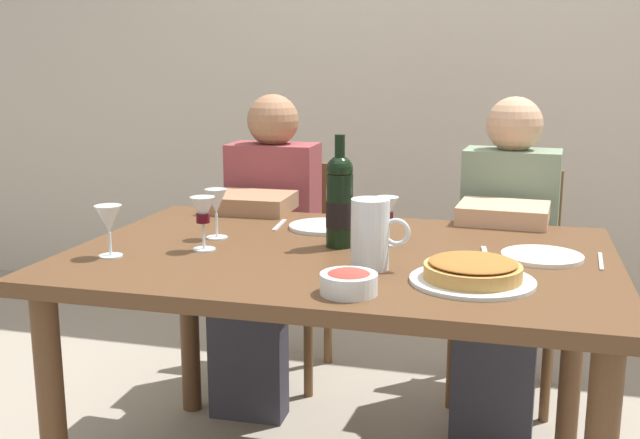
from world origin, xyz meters
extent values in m
cube|color=beige|center=(0.00, 1.92, 1.40)|extent=(8.00, 0.10, 2.80)
cube|color=brown|center=(0.00, 0.00, 0.74)|extent=(1.50, 1.00, 0.04)
cylinder|color=brown|center=(-0.67, -0.42, 0.36)|extent=(0.07, 0.07, 0.72)
cylinder|color=brown|center=(-0.67, 0.42, 0.36)|extent=(0.07, 0.07, 0.72)
cylinder|color=brown|center=(0.67, 0.42, 0.36)|extent=(0.07, 0.07, 0.72)
cylinder|color=black|center=(-0.02, 0.05, 0.87)|extent=(0.08, 0.08, 0.21)
sphere|color=black|center=(-0.02, 0.05, 0.98)|extent=(0.08, 0.08, 0.08)
cylinder|color=black|center=(-0.02, 0.05, 1.04)|extent=(0.03, 0.03, 0.09)
cylinder|color=black|center=(-0.02, 0.05, 0.85)|extent=(0.08, 0.08, 0.07)
cylinder|color=silver|center=(0.11, -0.15, 0.85)|extent=(0.10, 0.10, 0.18)
cylinder|color=silver|center=(0.11, -0.15, 0.82)|extent=(0.09, 0.09, 0.11)
torus|color=silver|center=(0.18, -0.15, 0.86)|extent=(0.07, 0.01, 0.07)
cylinder|color=silver|center=(0.38, -0.21, 0.77)|extent=(0.30, 0.30, 0.01)
cylinder|color=#C18E47|center=(0.38, -0.21, 0.79)|extent=(0.24, 0.24, 0.03)
ellipsoid|color=#9E6028|center=(0.38, -0.21, 0.81)|extent=(0.21, 0.21, 0.02)
cylinder|color=silver|center=(0.11, -0.37, 0.78)|extent=(0.13, 0.13, 0.05)
ellipsoid|color=#B2382D|center=(0.11, -0.37, 0.80)|extent=(0.11, 0.11, 0.03)
cylinder|color=silver|center=(-0.38, -0.08, 0.76)|extent=(0.06, 0.06, 0.00)
cylinder|color=silver|center=(-0.38, -0.08, 0.80)|extent=(0.01, 0.01, 0.07)
cone|color=silver|center=(-0.38, -0.08, 0.87)|extent=(0.07, 0.07, 0.08)
cylinder|color=#470A14|center=(-0.38, -0.08, 0.85)|extent=(0.04, 0.04, 0.03)
cylinder|color=silver|center=(-0.40, 0.06, 0.76)|extent=(0.06, 0.06, 0.00)
cylinder|color=silver|center=(-0.40, 0.06, 0.80)|extent=(0.01, 0.01, 0.07)
cone|color=silver|center=(-0.40, 0.06, 0.87)|extent=(0.07, 0.07, 0.07)
cylinder|color=silver|center=(0.11, 0.11, 0.76)|extent=(0.06, 0.06, 0.00)
cylinder|color=silver|center=(0.11, 0.11, 0.80)|extent=(0.01, 0.01, 0.06)
cone|color=silver|center=(0.11, 0.11, 0.86)|extent=(0.07, 0.07, 0.07)
cylinder|color=#470A14|center=(0.11, 0.11, 0.84)|extent=(0.04, 0.04, 0.03)
cylinder|color=silver|center=(-0.59, -0.22, 0.76)|extent=(0.06, 0.06, 0.00)
cylinder|color=silver|center=(-0.59, -0.22, 0.80)|extent=(0.01, 0.01, 0.06)
cone|color=silver|center=(-0.59, -0.22, 0.86)|extent=(0.07, 0.07, 0.07)
cylinder|color=silver|center=(-0.12, 0.27, 0.77)|extent=(0.22, 0.22, 0.01)
cylinder|color=white|center=(0.54, 0.07, 0.77)|extent=(0.22, 0.22, 0.01)
cube|color=silver|center=(-0.27, 0.27, 0.76)|extent=(0.03, 0.16, 0.00)
cube|color=silver|center=(0.03, 0.27, 0.76)|extent=(0.03, 0.18, 0.00)
cube|color=silver|center=(0.69, 0.07, 0.76)|extent=(0.02, 0.18, 0.00)
cube|color=silver|center=(0.39, 0.07, 0.76)|extent=(0.03, 0.16, 0.00)
cube|color=brown|center=(-0.45, 0.80, 0.46)|extent=(0.41, 0.41, 0.02)
cube|color=brown|center=(-0.45, 0.99, 0.67)|extent=(0.36, 0.04, 0.40)
cylinder|color=brown|center=(-0.62, 0.63, 0.23)|extent=(0.04, 0.04, 0.45)
cylinder|color=brown|center=(-0.28, 0.64, 0.23)|extent=(0.04, 0.04, 0.45)
cylinder|color=brown|center=(-0.62, 0.97, 0.23)|extent=(0.04, 0.04, 0.45)
cylinder|color=brown|center=(-0.28, 0.98, 0.23)|extent=(0.04, 0.04, 0.45)
cube|color=#8E3D42|center=(-0.45, 0.76, 0.72)|extent=(0.34, 0.21, 0.50)
sphere|color=#9E7051|center=(-0.45, 0.76, 1.06)|extent=(0.20, 0.20, 0.20)
cube|color=#33333D|center=(-0.45, 0.57, 0.47)|extent=(0.31, 0.39, 0.14)
cube|color=#33333D|center=(-0.44, 0.42, 0.20)|extent=(0.27, 0.13, 0.40)
cube|color=#9E7051|center=(-0.44, 0.48, 0.79)|extent=(0.29, 0.25, 0.06)
cube|color=brown|center=(0.45, 0.84, 0.46)|extent=(0.43, 0.43, 0.02)
cube|color=brown|center=(0.46, 1.02, 0.67)|extent=(0.36, 0.05, 0.40)
cylinder|color=brown|center=(0.27, 0.68, 0.23)|extent=(0.04, 0.04, 0.45)
cylinder|color=brown|center=(0.61, 0.66, 0.23)|extent=(0.04, 0.04, 0.45)
cylinder|color=brown|center=(0.29, 1.02, 0.23)|extent=(0.04, 0.04, 0.45)
cylinder|color=brown|center=(0.63, 1.00, 0.23)|extent=(0.04, 0.04, 0.45)
cube|color=gray|center=(0.45, 0.80, 0.72)|extent=(0.35, 0.22, 0.50)
sphere|color=tan|center=(0.45, 0.80, 1.06)|extent=(0.20, 0.20, 0.20)
cube|color=#33333D|center=(0.44, 0.61, 0.47)|extent=(0.33, 0.40, 0.14)
cube|color=#33333D|center=(0.43, 0.46, 0.20)|extent=(0.28, 0.14, 0.40)
cube|color=tan|center=(0.43, 0.52, 0.79)|extent=(0.30, 0.26, 0.06)
camera|label=1|loc=(0.47, -1.97, 1.28)|focal=41.81mm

